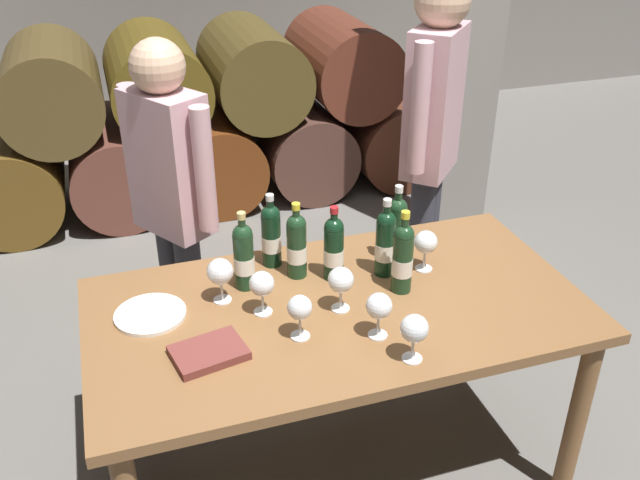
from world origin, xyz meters
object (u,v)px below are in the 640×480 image
at_px(wine_bottle_1, 297,245).
at_px(wine_glass_6, 220,272).
at_px(wine_glass_4, 414,329).
at_px(wine_glass_5, 342,281).
at_px(dining_table, 338,327).
at_px(wine_bottle_6, 271,235).
at_px(wine_bottle_4, 244,256).
at_px(wine_bottle_0, 397,229).
at_px(tasting_notebook, 209,353).
at_px(sommelier_presenting, 432,131).
at_px(wine_glass_0, 426,243).
at_px(serving_plate, 150,314).
at_px(wine_bottle_2, 334,248).
at_px(taster_seated_left, 172,194).
at_px(wine_bottle_3, 403,257).
at_px(wine_glass_2, 379,307).
at_px(wine_bottle_5, 385,242).
at_px(wine_glass_1, 262,285).
at_px(wine_glass_3, 300,309).

relative_size(wine_bottle_1, wine_glass_6, 1.78).
bearing_deg(wine_glass_4, wine_glass_5, 109.84).
xyz_separation_m(dining_table, wine_glass_4, (0.12, -0.34, 0.20)).
relative_size(wine_bottle_6, wine_glass_6, 1.76).
bearing_deg(wine_bottle_4, wine_bottle_0, 0.29).
bearing_deg(wine_glass_6, tasting_notebook, -108.95).
bearing_deg(wine_glass_5, sommelier_presenting, 48.13).
xyz_separation_m(dining_table, wine_glass_0, (0.38, 0.12, 0.20)).
bearing_deg(tasting_notebook, serving_plate, 107.55).
xyz_separation_m(wine_bottle_2, tasting_notebook, (-0.51, -0.31, -0.11)).
relative_size(wine_bottle_4, taster_seated_left, 0.19).
height_order(wine_bottle_1, wine_bottle_3, wine_bottle_3).
relative_size(wine_bottle_6, tasting_notebook, 1.31).
bearing_deg(taster_seated_left, wine_bottle_6, -51.26).
relative_size(tasting_notebook, sommelier_presenting, 0.13).
bearing_deg(wine_glass_2, dining_table, 107.71).
bearing_deg(wine_bottle_5, wine_bottle_2, 170.72).
height_order(wine_bottle_1, wine_bottle_4, wine_bottle_4).
xyz_separation_m(dining_table, wine_glass_2, (0.06, -0.20, 0.20)).
distance_m(wine_bottle_2, wine_bottle_5, 0.19).
bearing_deg(wine_bottle_5, wine_glass_0, -7.70).
bearing_deg(tasting_notebook, wine_glass_1, 27.63).
bearing_deg(wine_glass_5, wine_bottle_1, 107.89).
bearing_deg(sommelier_presenting, wine_glass_6, -150.78).
xyz_separation_m(wine_glass_4, tasting_notebook, (-0.59, 0.21, -0.10)).
distance_m(wine_bottle_5, wine_glass_5, 0.28).
bearing_deg(wine_glass_2, wine_glass_0, 45.56).
bearing_deg(wine_glass_3, wine_bottle_1, 75.02).
bearing_deg(tasting_notebook, dining_table, 4.80).
bearing_deg(wine_bottle_0, wine_glass_0, -51.26).
xyz_separation_m(wine_bottle_3, wine_glass_2, (-0.18, -0.22, -0.02)).
bearing_deg(wine_glass_1, wine_glass_0, 7.51).
distance_m(wine_glass_0, serving_plate, 1.01).
height_order(wine_bottle_3, wine_glass_1, wine_bottle_3).
relative_size(tasting_notebook, serving_plate, 0.92).
bearing_deg(wine_bottle_4, wine_glass_2, -50.65).
distance_m(wine_bottle_0, wine_glass_2, 0.48).
xyz_separation_m(wine_glass_2, wine_glass_3, (-0.24, 0.07, -0.00)).
xyz_separation_m(dining_table, sommelier_presenting, (0.70, 0.75, 0.37)).
relative_size(wine_bottle_0, serving_plate, 1.30).
bearing_deg(wine_glass_5, wine_bottle_6, 112.54).
relative_size(wine_glass_4, wine_glass_5, 0.99).
relative_size(wine_glass_0, taster_seated_left, 0.10).
relative_size(wine_bottle_1, wine_glass_4, 1.82).
relative_size(wine_bottle_6, wine_glass_4, 1.80).
bearing_deg(sommelier_presenting, wine_glass_0, -116.71).
xyz_separation_m(dining_table, wine_bottle_3, (0.24, 0.02, 0.23)).
bearing_deg(wine_bottle_5, serving_plate, -179.49).
height_order(wine_bottle_2, wine_glass_1, wine_bottle_2).
bearing_deg(wine_bottle_5, wine_glass_4, -102.69).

